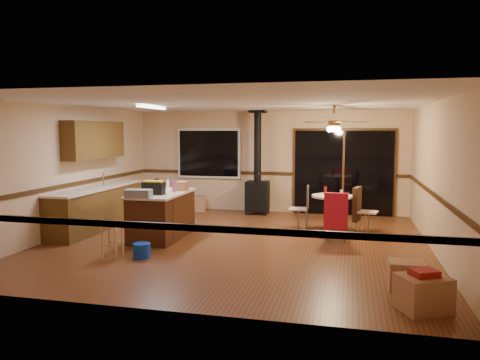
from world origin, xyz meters
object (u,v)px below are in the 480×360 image
(chair_right, at_px, (358,204))
(box_corner_a, at_px, (423,293))
(kitchen_island, at_px, (162,215))
(chair_near, at_px, (336,211))
(bar_stool, at_px, (112,241))
(toolbox_black, at_px, (153,188))
(box_under_window, at_px, (196,204))
(box_corner_b, at_px, (406,275))
(chair_left, at_px, (304,203))
(wood_stove, at_px, (257,185))
(dining_table, at_px, (332,207))
(toolbox_grey, at_px, (139,193))
(blue_bucket, at_px, (142,251))

(chair_right, xyz_separation_m, box_corner_a, (0.69, -4.13, -0.39))
(kitchen_island, distance_m, chair_near, 3.35)
(bar_stool, bearing_deg, toolbox_black, 80.48)
(box_under_window, xyz_separation_m, box_corner_b, (4.69, -5.14, -0.01))
(toolbox_black, height_order, box_corner_b, toolbox_black)
(chair_left, bearing_deg, wood_stove, 128.10)
(toolbox_black, bearing_deg, chair_left, 31.23)
(kitchen_island, relative_size, chair_left, 3.26)
(toolbox_black, height_order, dining_table, toolbox_black)
(kitchen_island, distance_m, box_under_window, 3.13)
(bar_stool, xyz_separation_m, box_corner_b, (4.58, -0.54, -0.09))
(bar_stool, relative_size, chair_right, 0.78)
(dining_table, bearing_deg, toolbox_black, -155.10)
(toolbox_grey, relative_size, box_corner_b, 1.00)
(toolbox_grey, bearing_deg, wood_stove, 69.09)
(toolbox_black, height_order, box_under_window, toolbox_black)
(blue_bucket, bearing_deg, toolbox_black, 103.81)
(toolbox_black, bearing_deg, kitchen_island, 79.29)
(bar_stool, distance_m, chair_near, 4.05)
(toolbox_grey, height_order, box_corner_b, toolbox_grey)
(box_corner_b, bearing_deg, box_corner_a, -81.79)
(chair_right, bearing_deg, blue_bucket, -141.63)
(kitchen_island, height_order, wood_stove, wood_stove)
(wood_stove, bearing_deg, box_under_window, 178.28)
(kitchen_island, xyz_separation_m, box_corner_b, (4.32, -2.04, -0.27))
(box_under_window, bearing_deg, bar_stool, -88.70)
(blue_bucket, xyz_separation_m, chair_near, (3.09, 1.80, 0.48))
(blue_bucket, bearing_deg, box_corner_b, -8.40)
(dining_table, distance_m, chair_right, 0.53)
(toolbox_grey, distance_m, dining_table, 3.92)
(blue_bucket, distance_m, box_corner_b, 4.13)
(chair_right, relative_size, box_corner_b, 1.52)
(kitchen_island, bearing_deg, box_under_window, 96.65)
(chair_left, bearing_deg, bar_stool, -135.28)
(toolbox_grey, height_order, box_under_window, toolbox_grey)
(box_under_window, bearing_deg, blue_bucket, -82.49)
(chair_near, relative_size, box_under_window, 1.43)
(wood_stove, xyz_separation_m, box_corner_b, (3.02, -5.09, -0.54))
(wood_stove, distance_m, blue_bucket, 4.65)
(dining_table, relative_size, chair_near, 1.20)
(wood_stove, bearing_deg, dining_table, -43.08)
(kitchen_island, relative_size, box_under_window, 3.43)
(wood_stove, xyz_separation_m, chair_left, (1.33, -1.69, -0.14))
(kitchen_island, xyz_separation_m, box_under_window, (-0.36, 3.10, -0.26))
(wood_stove, relative_size, chair_left, 4.89)
(toolbox_black, relative_size, chair_near, 0.59)
(kitchen_island, xyz_separation_m, wood_stove, (1.30, 3.05, 0.28))
(wood_stove, bearing_deg, chair_left, -51.90)
(box_corner_a, bearing_deg, box_under_window, 129.16)
(toolbox_grey, relative_size, chair_left, 0.89)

